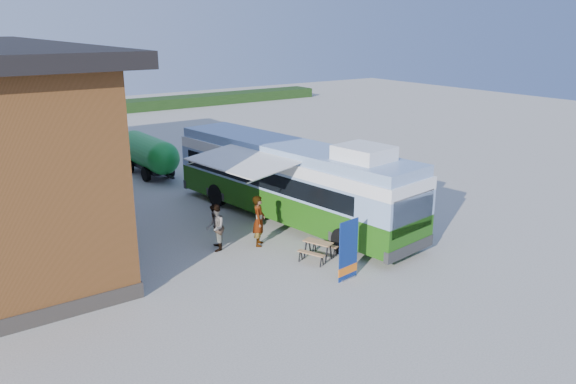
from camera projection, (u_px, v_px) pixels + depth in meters
ground at (308, 251)px, 21.13m from camera, size 100.00×100.00×0.00m
hedge at (141, 105)px, 55.19m from camera, size 40.00×3.00×1.00m
bus at (291, 178)px, 23.94m from camera, size 4.40×12.95×3.90m
awning at (248, 163)px, 22.52m from camera, size 3.48×4.97×0.55m
banner at (348, 255)px, 18.56m from camera, size 0.91×0.26×2.09m
picnic_table at (318, 246)px, 20.26m from camera, size 1.50×1.43×0.68m
person_a at (259, 221)px, 21.42m from camera, size 0.82×0.86×1.98m
person_b at (215, 228)px, 20.96m from camera, size 1.00×1.09×1.80m
slurry_tanker at (148, 153)px, 31.36m from camera, size 1.88×6.06×2.23m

